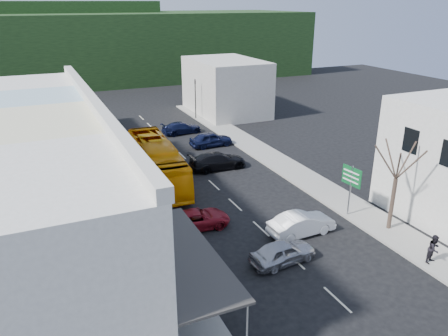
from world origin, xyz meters
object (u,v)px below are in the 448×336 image
at_px(bus, 157,164).
at_px(direction_sign, 350,191).
at_px(pedestrian_right, 434,249).
at_px(traffic_signal, 195,100).
at_px(car_silver, 283,252).
at_px(car_white, 301,224).
at_px(car_red, 196,218).
at_px(pedestrian_left, 158,227).
at_px(street_tree, 396,179).

height_order(bus, direction_sign, direction_sign).
xyz_separation_m(bus, direction_sign, (10.36, -11.56, 0.32)).
bearing_deg(pedestrian_right, traffic_signal, 78.52).
xyz_separation_m(car_silver, car_white, (2.80, 2.33, 0.00)).
distance_m(car_silver, traffic_signal, 33.17).
height_order(car_white, pedestrian_right, pedestrian_right).
bearing_deg(traffic_signal, car_white, 104.28).
bearing_deg(traffic_signal, bus, 82.38).
height_order(car_red, pedestrian_left, pedestrian_left).
xyz_separation_m(car_white, street_tree, (5.58, -1.86, 2.91)).
bearing_deg(traffic_signal, pedestrian_right, 113.29).
relative_size(pedestrian_left, traffic_signal, 0.34).
height_order(car_white, direction_sign, direction_sign).
relative_size(car_silver, street_tree, 0.61).
xyz_separation_m(car_red, direction_sign, (10.22, -2.75, 1.17)).
relative_size(pedestrian_right, direction_sign, 0.45).
distance_m(pedestrian_right, street_tree, 4.92).
relative_size(car_silver, car_white, 1.00).
distance_m(car_red, street_tree, 12.97).
bearing_deg(street_tree, pedestrian_left, 161.33).
distance_m(car_white, direction_sign, 4.62).
distance_m(car_white, pedestrian_left, 9.09).
xyz_separation_m(bus, pedestrian_left, (-2.63, -9.45, -0.55)).
bearing_deg(pedestrian_right, direction_sign, 81.44).
xyz_separation_m(bus, car_red, (0.13, -8.81, -0.85)).
distance_m(car_white, street_tree, 6.56).
distance_m(car_silver, car_white, 3.64).
bearing_deg(pedestrian_right, bus, 107.90).
height_order(bus, car_silver, bus).
relative_size(pedestrian_left, direction_sign, 0.45).
relative_size(car_silver, car_red, 0.96).
distance_m(car_white, car_red, 6.84).
xyz_separation_m(bus, pedestrian_right, (10.85, -18.34, -0.55)).
bearing_deg(car_silver, car_white, -55.97).
bearing_deg(car_red, direction_sign, -102.24).
bearing_deg(car_silver, car_red, 21.50).
xyz_separation_m(bus, car_silver, (3.16, -14.71, -0.85)).
bearing_deg(pedestrian_left, traffic_signal, -9.52).
relative_size(car_red, pedestrian_left, 2.71).
bearing_deg(direction_sign, pedestrian_right, -92.23).
bearing_deg(car_silver, pedestrian_right, -120.98).
height_order(car_silver, direction_sign, direction_sign).
bearing_deg(car_red, car_silver, -150.00).
relative_size(pedestrian_right, traffic_signal, 0.34).
xyz_separation_m(car_silver, pedestrian_right, (7.69, -3.64, 0.30)).
bearing_deg(pedestrian_left, pedestrian_right, -107.85).
relative_size(car_white, car_red, 0.96).
bearing_deg(pedestrian_left, car_silver, -116.68).
height_order(car_silver, car_white, same).
xyz_separation_m(street_tree, traffic_signal, (-1.47, 31.92, -1.08)).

